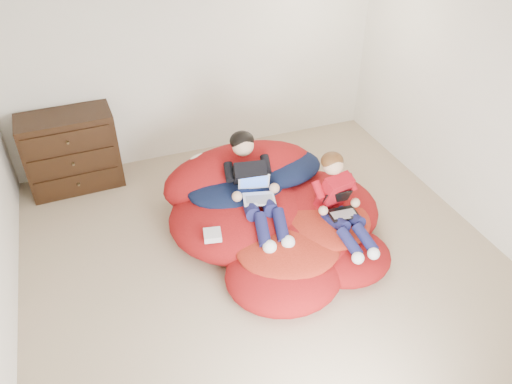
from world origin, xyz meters
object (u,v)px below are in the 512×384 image
at_px(laptop_white, 257,191).
at_px(laptop_black, 340,207).
at_px(older_boy, 253,181).
at_px(dresser, 71,151).
at_px(beanbag_pile, 273,212).
at_px(younger_boy, 340,198).

bearing_deg(laptop_white, laptop_black, -31.25).
bearing_deg(older_boy, dresser, 137.21).
relative_size(beanbag_pile, laptop_white, 6.11).
height_order(dresser, laptop_black, dresser).
xyz_separation_m(beanbag_pile, older_boy, (-0.21, 0.08, 0.43)).
bearing_deg(beanbag_pile, laptop_black, -41.96).
relative_size(dresser, laptop_white, 2.87).
height_order(younger_boy, laptop_black, younger_boy).
xyz_separation_m(dresser, younger_boy, (2.58, -2.23, 0.15)).
distance_m(dresser, younger_boy, 3.41).
bearing_deg(older_boy, younger_boy, -35.62).
distance_m(dresser, laptop_white, 2.55).
distance_m(older_boy, younger_boy, 0.94).
bearing_deg(beanbag_pile, dresser, 139.06).
bearing_deg(laptop_black, older_boy, 143.03).
bearing_deg(laptop_white, dresser, 135.36).
relative_size(younger_boy, laptop_white, 2.56).
xyz_separation_m(dresser, beanbag_pile, (2.02, -1.75, -0.23)).
distance_m(younger_boy, laptop_black, 0.09).
height_order(beanbag_pile, older_boy, older_boy).
bearing_deg(younger_boy, dresser, 139.19).
xyz_separation_m(beanbag_pile, younger_boy, (0.56, -0.47, 0.38)).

